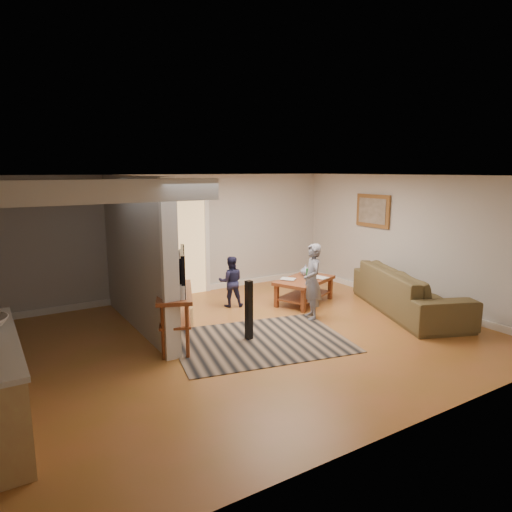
# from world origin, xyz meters

# --- Properties ---
(ground) EXTENTS (7.50, 7.50, 0.00)m
(ground) POSITION_xyz_m (0.00, 0.00, 0.00)
(ground) COLOR olive
(ground) RESTS_ON ground
(room_shell) EXTENTS (7.54, 6.02, 2.52)m
(room_shell) POSITION_xyz_m (-1.07, 0.43, 1.46)
(room_shell) COLOR #BAB7B3
(room_shell) RESTS_ON ground
(area_rug) EXTENTS (2.93, 2.39, 0.01)m
(area_rug) POSITION_xyz_m (0.18, -0.19, 0.01)
(area_rug) COLOR black
(area_rug) RESTS_ON ground
(sofa) EXTENTS (2.03, 2.93, 0.80)m
(sofa) POSITION_xyz_m (3.30, -0.37, 0.00)
(sofa) COLOR #463A23
(sofa) RESTS_ON ground
(coffee_table) EXTENTS (1.44, 1.16, 0.74)m
(coffee_table) POSITION_xyz_m (2.03, 1.11, 0.38)
(coffee_table) COLOR brown
(coffee_table) RESTS_ON ground
(tv_console) EXTENTS (0.96, 1.41, 1.14)m
(tv_console) POSITION_xyz_m (-0.94, 0.39, 0.75)
(tv_console) COLOR brown
(tv_console) RESTS_ON ground
(speaker_left) EXTENTS (0.11, 0.11, 0.93)m
(speaker_left) POSITION_xyz_m (0.07, -0.03, 0.47)
(speaker_left) COLOR black
(speaker_left) RESTS_ON ground
(speaker_right) EXTENTS (0.11, 0.11, 0.95)m
(speaker_right) POSITION_xyz_m (-0.54, 1.90, 0.47)
(speaker_right) COLOR black
(speaker_right) RESTS_ON ground
(toy_basket) EXTENTS (0.49, 0.49, 0.43)m
(toy_basket) POSITION_xyz_m (-0.60, 1.15, 0.18)
(toy_basket) COLOR #9C6F43
(toy_basket) RESTS_ON ground
(child) EXTENTS (0.48, 0.57, 1.33)m
(child) POSITION_xyz_m (1.55, 0.27, 0.00)
(child) COLOR gray
(child) RESTS_ON ground
(toddler) EXTENTS (0.59, 0.53, 0.98)m
(toddler) POSITION_xyz_m (0.68, 1.66, 0.00)
(toddler) COLOR #1C1D3C
(toddler) RESTS_ON ground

